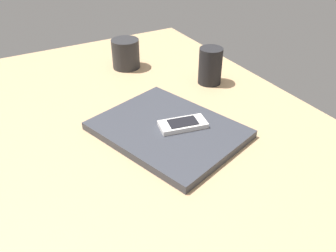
{
  "coord_description": "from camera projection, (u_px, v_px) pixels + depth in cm",
  "views": [
    {
      "loc": [
        -63.07,
        30.95,
        48.75
      ],
      "look_at": [
        -5.7,
        -1.37,
        5.0
      ],
      "focal_mm": 37.35,
      "sensor_mm": 36.0,
      "label": 1
    }
  ],
  "objects": [
    {
      "name": "desk_surface",
      "position": [
        152.0,
        128.0,
        0.85
      ],
      "size": [
        120.0,
        80.0,
        3.0
      ],
      "primitive_type": "cube",
      "color": "tan",
      "rests_on": "ground"
    },
    {
      "name": "laptop_closed",
      "position": [
        168.0,
        130.0,
        0.8
      ],
      "size": [
        37.61,
        33.17,
        1.84
      ],
      "primitive_type": "cube",
      "rotation": [
        0.0,
        0.0,
        0.31
      ],
      "color": "#33353D",
      "rests_on": "desk_surface"
    },
    {
      "name": "cell_phone_on_laptop",
      "position": [
        183.0,
        124.0,
        0.79
      ],
      "size": [
        7.01,
        11.42,
        1.27
      ],
      "color": "silver",
      "rests_on": "laptop_closed"
    },
    {
      "name": "coffee_mug",
      "position": [
        125.0,
        54.0,
        1.09
      ],
      "size": [
        11.85,
        8.51,
        8.97
      ],
      "color": "#262628",
      "rests_on": "desk_surface"
    },
    {
      "name": "pen_cup",
      "position": [
        210.0,
        66.0,
        0.99
      ],
      "size": [
        6.63,
        6.63,
        10.43
      ],
      "primitive_type": "cylinder",
      "color": "black",
      "rests_on": "desk_surface"
    }
  ]
}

